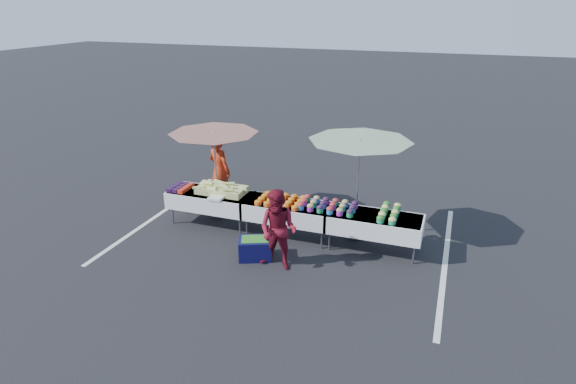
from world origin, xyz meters
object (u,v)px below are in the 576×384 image
(umbrella_left, at_px, (214,140))
(storage_bin, at_px, (255,248))
(table_left, at_px, (211,199))
(vendor, at_px, (220,171))
(umbrella_right, at_px, (360,149))
(table_center, at_px, (288,211))
(customer, at_px, (278,230))
(table_right, at_px, (374,223))

(umbrella_left, relative_size, storage_bin, 3.25)
(table_left, height_order, storage_bin, table_left)
(vendor, height_order, umbrella_right, umbrella_right)
(storage_bin, bearing_deg, table_left, 121.66)
(table_center, relative_size, umbrella_right, 0.81)
(table_left, distance_m, vendor, 1.11)
(storage_bin, bearing_deg, table_center, 52.79)
(customer, height_order, storage_bin, customer)
(storage_bin, bearing_deg, customer, -39.92)
(vendor, bearing_deg, storage_bin, 151.04)
(table_left, relative_size, customer, 1.22)
(table_right, xyz_separation_m, umbrella_right, (-0.46, 0.45, 1.34))
(table_right, xyz_separation_m, vendor, (-3.90, 1.03, 0.29))
(table_left, distance_m, table_center, 1.80)
(table_center, distance_m, umbrella_right, 1.95)
(umbrella_right, bearing_deg, umbrella_left, -179.02)
(storage_bin, bearing_deg, umbrella_right, 20.84)
(table_center, height_order, umbrella_right, umbrella_right)
(table_center, xyz_separation_m, storage_bin, (-0.28, -1.09, -0.37))
(table_left, height_order, umbrella_left, umbrella_left)
(table_left, height_order, vendor, vendor)
(table_right, height_order, customer, customer)
(table_center, distance_m, customer, 1.30)
(table_left, height_order, table_center, same)
(umbrella_left, xyz_separation_m, storage_bin, (1.57, -1.49, -1.60))
(umbrella_left, bearing_deg, table_left, -82.23)
(table_center, xyz_separation_m, customer, (0.26, -1.26, 0.18))
(table_left, bearing_deg, table_center, 0.00)
(customer, bearing_deg, table_right, 44.54)
(customer, xyz_separation_m, umbrella_right, (1.08, 1.71, 1.16))
(table_center, bearing_deg, customer, -78.15)
(customer, relative_size, umbrella_right, 0.67)
(table_center, relative_size, customer, 1.22)
(table_right, bearing_deg, table_left, 180.00)
(table_left, relative_size, umbrella_right, 0.81)
(vendor, xyz_separation_m, umbrella_left, (0.25, -0.63, 0.94))
(umbrella_left, height_order, storage_bin, umbrella_left)
(vendor, bearing_deg, table_center, 174.28)
(table_right, distance_m, vendor, 4.04)
(table_center, bearing_deg, table_left, 180.00)
(vendor, bearing_deg, table_right, -174.41)
(table_left, relative_size, vendor, 1.07)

